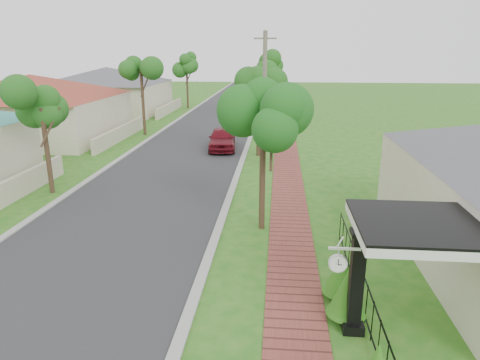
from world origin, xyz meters
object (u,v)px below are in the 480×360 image
at_px(parked_car_white, 251,103).
at_px(utility_pole, 264,100).
at_px(near_tree, 263,116).
at_px(porch_post, 356,288).
at_px(station_clock, 338,262).
at_px(parked_car_red, 222,139).

relative_size(parked_car_white, utility_pole, 0.56).
distance_m(parked_car_white, near_tree, 33.07).
bearing_deg(porch_post, parked_car_white, 97.33).
distance_m(porch_post, station_clock, 1.04).
distance_m(near_tree, utility_pole, 8.90).
distance_m(parked_car_red, utility_pole, 5.59).
bearing_deg(utility_pole, parked_car_white, 95.57).
bearing_deg(station_clock, near_tree, 106.71).
xyz_separation_m(porch_post, utility_pole, (-2.63, 14.68, 2.55)).
height_order(near_tree, station_clock, near_tree).
bearing_deg(parked_car_white, station_clock, -85.50).
bearing_deg(porch_post, utility_pole, 100.16).
bearing_deg(near_tree, parked_car_red, 103.82).
height_order(parked_car_red, near_tree, near_tree).
xyz_separation_m(porch_post, parked_car_white, (-4.96, 38.59, -0.45)).
bearing_deg(utility_pole, near_tree, -88.18).
bearing_deg(porch_post, near_tree, 112.07).
height_order(porch_post, parked_car_white, porch_post).
height_order(parked_car_white, station_clock, station_clock).
bearing_deg(porch_post, parked_car_red, 106.48).
distance_m(porch_post, near_tree, 6.92).
height_order(porch_post, near_tree, near_tree).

